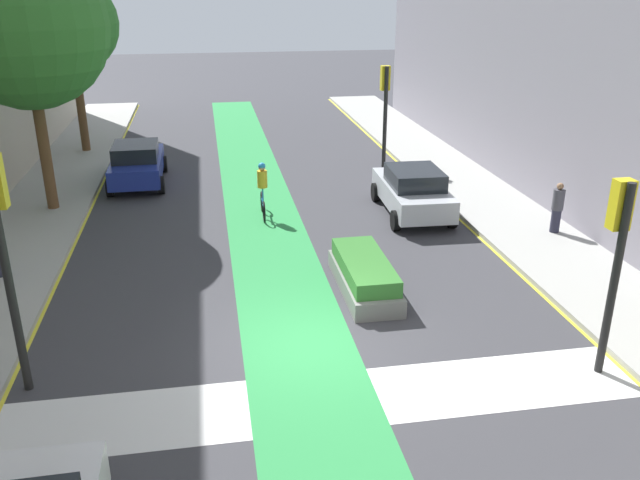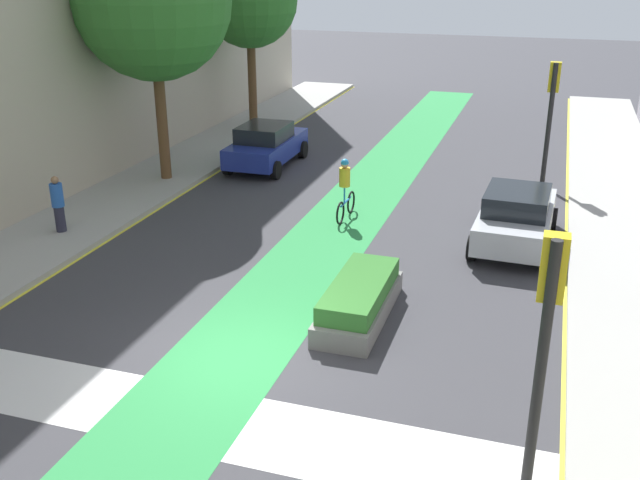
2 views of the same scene
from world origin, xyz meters
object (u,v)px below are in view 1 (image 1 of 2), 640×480
traffic_signal_near_left (1,232)px  cyclist_in_lane (262,189)px  pedestrian_sidewalk_right_a (557,207)px  traffic_signal_far_right (385,97)px  traffic_signal_near_right (617,241)px  car_silver_right_far (413,191)px  car_blue_left_far (137,163)px  median_planter (364,275)px  street_tree_near (25,26)px  street_tree_far (70,24)px

traffic_signal_near_left → cyclist_in_lane: 10.47m
cyclist_in_lane → pedestrian_sidewalk_right_a: bearing=-20.7°
traffic_signal_far_right → traffic_signal_near_right: bearing=-88.8°
car_silver_right_far → car_blue_left_far: (-9.19, 5.11, 0.00)m
car_silver_right_far → median_planter: size_ratio=1.29×
traffic_signal_near_right → traffic_signal_far_right: 15.33m
pedestrian_sidewalk_right_a → cyclist_in_lane: bearing=159.3°
traffic_signal_far_right → pedestrian_sidewalk_right_a: size_ratio=2.66×
street_tree_near → street_tree_far: bearing=90.9°
cyclist_in_lane → street_tree_near: bearing=165.7°
traffic_signal_near_right → median_planter: 6.12m
traffic_signal_far_right → car_blue_left_far: 9.97m
median_planter → street_tree_near: bearing=139.4°
traffic_signal_near_left → street_tree_near: street_tree_near is taller
traffic_signal_near_right → pedestrian_sidewalk_right_a: traffic_signal_near_right is taller
cyclist_in_lane → median_planter: size_ratio=0.56×
car_silver_right_far → pedestrian_sidewalk_right_a: bearing=-36.9°
traffic_signal_near_left → pedestrian_sidewalk_right_a: traffic_signal_near_left is taller
traffic_signal_near_right → traffic_signal_far_right: bearing=91.2°
traffic_signal_far_right → median_planter: bearing=-107.2°
street_tree_far → traffic_signal_far_right: bearing=-20.0°
cyclist_in_lane → traffic_signal_far_right: bearing=44.2°
traffic_signal_near_right → street_tree_far: size_ratio=0.53×
car_blue_left_far → cyclist_in_lane: (4.31, -4.60, 0.17)m
street_tree_near → traffic_signal_far_right: bearing=16.0°
street_tree_far → street_tree_near: bearing=-89.1°
pedestrian_sidewalk_right_a → street_tree_near: 16.88m
traffic_signal_near_right → cyclist_in_lane: (-5.73, 10.07, -1.78)m
traffic_signal_near_right → car_silver_right_far: size_ratio=0.91×
traffic_signal_far_right → street_tree_far: (-12.40, 4.51, 2.63)m
traffic_signal_far_right → car_silver_right_far: size_ratio=0.96×
traffic_signal_near_left → pedestrian_sidewalk_right_a: (13.79, 5.55, -2.23)m
street_tree_near → car_silver_right_far: bearing=-10.8°
street_tree_near → street_tree_far: size_ratio=1.12×
traffic_signal_near_left → median_planter: 8.33m
car_silver_right_far → car_blue_left_far: size_ratio=1.01×
traffic_signal_near_left → car_blue_left_far: traffic_signal_near_left is taller
car_blue_left_far → traffic_signal_near_left: bearing=-94.2°
traffic_signal_near_right → street_tree_near: size_ratio=0.47×
car_silver_right_far → pedestrian_sidewalk_right_a: size_ratio=2.78×
pedestrian_sidewalk_right_a → median_planter: (-6.51, -2.61, -0.52)m
traffic_signal_near_left → street_tree_far: size_ratio=0.61×
traffic_signal_near_left → median_planter: bearing=22.0°
traffic_signal_far_right → median_planter: traffic_signal_far_right is taller
cyclist_in_lane → street_tree_far: (-6.98, 9.77, 4.53)m
traffic_signal_near_left → traffic_signal_far_right: size_ratio=1.11×
traffic_signal_far_right → cyclist_in_lane: (-5.42, -5.26, -1.90)m
car_silver_right_far → street_tree_far: (-11.85, 10.28, 4.70)m
car_blue_left_far → pedestrian_sidewalk_right_a: (12.81, -7.82, 0.12)m
street_tree_near → traffic_signal_near_right: bearing=-43.2°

